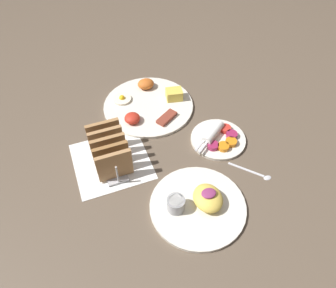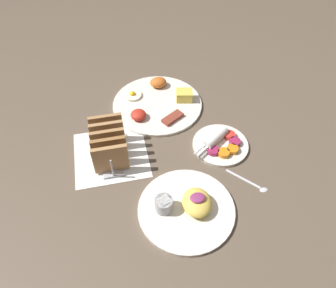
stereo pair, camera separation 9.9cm
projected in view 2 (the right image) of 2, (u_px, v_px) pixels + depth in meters
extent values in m
plane|color=brown|center=(178.00, 149.00, 1.02)|extent=(3.00, 3.00, 0.00)
cube|color=white|center=(111.00, 155.00, 1.00)|extent=(0.22, 0.22, 0.00)
cylinder|color=silver|center=(157.00, 104.00, 1.15)|extent=(0.31, 0.31, 0.01)
cube|color=#E5C64C|center=(184.00, 95.00, 1.15)|extent=(0.06, 0.05, 0.04)
ellipsoid|color=#C66023|center=(159.00, 82.00, 1.20)|extent=(0.06, 0.05, 0.03)
cylinder|color=#F4EACC|center=(133.00, 95.00, 1.17)|extent=(0.06, 0.06, 0.01)
sphere|color=yellow|center=(133.00, 94.00, 1.17)|extent=(0.02, 0.02, 0.02)
ellipsoid|color=red|center=(138.00, 115.00, 1.09)|extent=(0.05, 0.05, 0.03)
cube|color=brown|center=(173.00, 118.00, 1.09)|extent=(0.08, 0.07, 0.01)
cylinder|color=silver|center=(220.00, 145.00, 1.02)|extent=(0.17, 0.17, 0.01)
cylinder|color=#99234C|center=(213.00, 151.00, 0.99)|extent=(0.04, 0.04, 0.01)
cylinder|color=orange|center=(224.00, 153.00, 0.99)|extent=(0.04, 0.04, 0.01)
cylinder|color=orange|center=(232.00, 149.00, 1.00)|extent=(0.04, 0.04, 0.01)
cylinder|color=#99234C|center=(235.00, 142.00, 1.02)|extent=(0.04, 0.04, 0.01)
cylinder|color=red|center=(229.00, 135.00, 1.04)|extent=(0.04, 0.04, 0.01)
cylinder|color=white|center=(215.00, 137.00, 1.02)|extent=(0.10, 0.08, 0.03)
cube|color=silver|center=(203.00, 151.00, 0.98)|extent=(0.04, 0.03, 0.00)
cube|color=silver|center=(200.00, 149.00, 0.99)|extent=(0.04, 0.03, 0.00)
cylinder|color=silver|center=(186.00, 209.00, 0.87)|extent=(0.26, 0.26, 0.01)
ellipsoid|color=#EAC651|center=(195.00, 203.00, 0.86)|extent=(0.08, 0.09, 0.04)
ellipsoid|color=#8C3366|center=(196.00, 198.00, 0.84)|extent=(0.04, 0.03, 0.01)
cylinder|color=#99999E|center=(164.00, 204.00, 0.85)|extent=(0.05, 0.05, 0.04)
cylinder|color=white|center=(164.00, 201.00, 0.84)|extent=(0.04, 0.04, 0.01)
cube|color=#B7B7BC|center=(111.00, 154.00, 1.00)|extent=(0.06, 0.18, 0.01)
cube|color=#AC7E50|center=(111.00, 159.00, 0.92)|extent=(0.10, 0.01, 0.10)
cube|color=olive|center=(110.00, 151.00, 0.94)|extent=(0.10, 0.01, 0.10)
cube|color=#A37547|center=(109.00, 142.00, 0.96)|extent=(0.10, 0.01, 0.10)
cube|color=#AA7C4E|center=(108.00, 135.00, 0.98)|extent=(0.10, 0.01, 0.10)
cube|color=#A37547|center=(107.00, 127.00, 1.00)|extent=(0.10, 0.01, 0.10)
cylinder|color=#B7B7BC|center=(112.00, 168.00, 0.92)|extent=(0.01, 0.01, 0.07)
cylinder|color=#B7B7BC|center=(107.00, 126.00, 1.03)|extent=(0.01, 0.01, 0.07)
cube|color=silver|center=(243.00, 178.00, 0.94)|extent=(0.08, 0.09, 0.00)
ellipsoid|color=silver|center=(264.00, 189.00, 0.92)|extent=(0.02, 0.02, 0.01)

